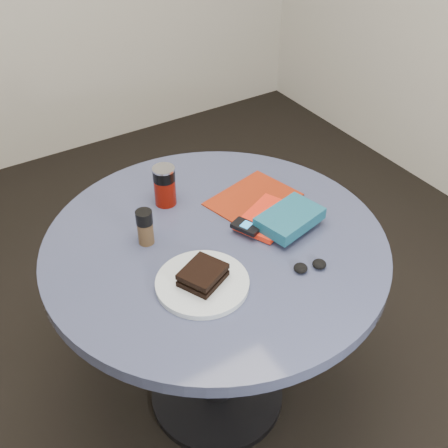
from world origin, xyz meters
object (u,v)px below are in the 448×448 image
magazine (253,199)px  soda_can (165,186)px  mp3_player (246,227)px  novel (290,218)px  headphones (310,266)px  sandwich (203,275)px  plate (202,283)px  table (216,282)px  red_book (268,218)px  pepper_grinder (145,227)px

magazine → soda_can: bearing=137.3°
soda_can → mp3_player: 0.29m
novel → headphones: novel is taller
sandwich → soda_can: soda_can is taller
plate → table: bearing=47.9°
table → sandwich: (-0.12, -0.14, 0.20)m
mp3_player → headphones: mp3_player is taller
sandwich → red_book: (0.30, 0.13, -0.02)m
novel → mp3_player: bearing=145.6°
table → red_book: red_book is taller
magazine → plate: bearing=-157.2°
sandwich → novel: 0.34m
table → headphones: 0.33m
pepper_grinder → magazine: 0.38m
plate → red_book: size_ratio=1.27×
magazine → red_book: 0.12m
pepper_grinder → mp3_player: bearing=-25.0°
plate → magazine: 0.41m
soda_can → red_book: bearing=-48.8°
plate → mp3_player: mp3_player is taller
table → novel: (0.21, -0.07, 0.20)m
red_book → sandwich: bearing=179.2°
sandwich → red_book: bearing=23.4°
sandwich → soda_can: (0.09, 0.38, 0.03)m
pepper_grinder → novel: bearing=-23.8°
novel → red_book: bearing=103.4°
table → novel: 0.30m
red_book → mp3_player: 0.09m
sandwich → novel: bearing=11.4°
table → sandwich: sandwich is taller
pepper_grinder → table: bearing=-30.8°
headphones → pepper_grinder: bearing=133.8°
table → soda_can: (-0.03, 0.24, 0.23)m
plate → red_book: bearing=23.3°
sandwich → headphones: bearing=-20.2°
soda_can → sandwich: bearing=-103.0°
red_book → novel: (0.03, -0.06, 0.03)m
table → plate: 0.25m
plate → red_book: (0.31, 0.13, 0.00)m
mp3_player → table: bearing=167.1°
soda_can → pepper_grinder: size_ratio=1.18×
magazine → novel: 0.18m
soda_can → headphones: (0.19, -0.48, -0.05)m
sandwich → table: bearing=48.5°
red_book → mp3_player: size_ratio=2.05×
table → magazine: size_ratio=3.75×
plate → novel: novel is taller
magazine → red_book: (-0.03, -0.11, 0.01)m
red_book → headphones: size_ratio=1.94×
soda_can → pepper_grinder: soda_can is taller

